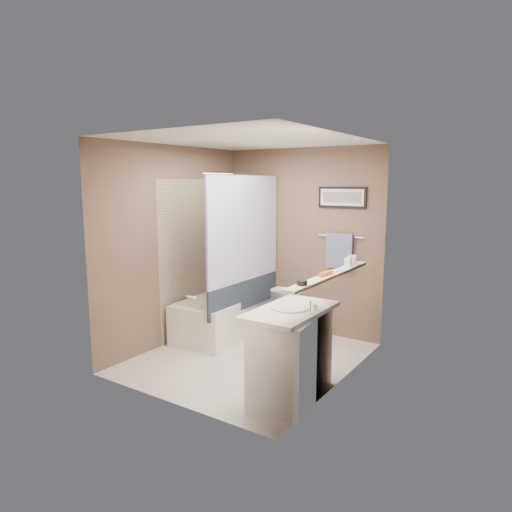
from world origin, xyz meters
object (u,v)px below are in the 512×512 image
Objects in this scene: vanity at (291,355)px; soap_bottle at (348,260)px; candle_bowl_near at (302,283)px; hair_brush_front at (326,273)px; bathtub at (225,315)px; toilet at (298,312)px; glass_jar at (353,260)px.

soap_bottle is (0.19, 0.83, 0.78)m from vanity.
soap_bottle is (0.00, 1.00, 0.05)m from candle_bowl_near.
vanity is at bearing 137.96° from candle_bowl_near.
hair_brush_front is 0.53m from soap_bottle.
bathtub is 2.17× the size of toilet.
toilet is 1.38m from soap_bottle.
bathtub is 2.01m from glass_jar.
vanity is at bearing -102.54° from soap_bottle.
bathtub is 16.67× the size of candle_bowl_near.
hair_brush_front reaches higher than toilet.
glass_jar is at bearing 90.00° from candle_bowl_near.
candle_bowl_near is at bearing -90.00° from hair_brush_front.
bathtub is 10.91× the size of soap_bottle.
soap_bottle is at bearing 90.00° from candle_bowl_near.
candle_bowl_near is 0.41× the size of hair_brush_front.
toilet reaches higher than bathtub.
toilet is at bearing 127.73° from hair_brush_front.
vanity is 0.78m from candle_bowl_near.
hair_brush_front reaches higher than vanity.
vanity is at bearing 121.23° from toilet.
candle_bowl_near is (1.79, -1.25, 0.89)m from bathtub.
hair_brush_front is (1.79, -0.79, 0.89)m from bathtub.
candle_bowl_near is 0.65× the size of soap_bottle.
vanity is at bearing -121.52° from hair_brush_front.
toilet is 3.15× the size of hair_brush_front.
vanity is 0.82m from hair_brush_front.
bathtub is 2.35m from candle_bowl_near.
candle_bowl_near is 1.13m from glass_jar.
glass_jar is at bearing 90.00° from hair_brush_front.
soap_bottle reaches higher than candle_bowl_near.
toilet is 5.04× the size of soap_bottle.
glass_jar is at bearing 156.30° from toilet.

